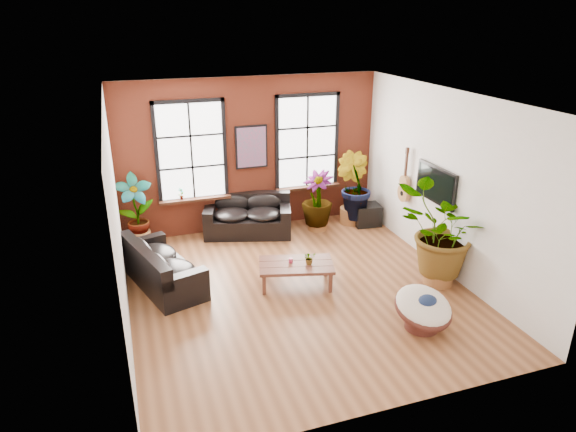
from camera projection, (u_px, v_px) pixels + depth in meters
name	position (u px, v px, depth m)	size (l,w,h in m)	color
room	(296.00, 199.00, 8.96)	(6.04, 6.54, 3.54)	brown
sofa_back	(248.00, 216.00, 11.80)	(2.14, 1.47, 0.90)	black
sofa_left	(160.00, 267.00, 9.52)	(1.45, 2.25, 0.83)	black
coffee_table	(296.00, 266.00, 9.53)	(1.52, 1.10, 0.53)	#552B1E
papasan_chair	(423.00, 308.00, 8.22)	(1.12, 1.13, 0.71)	#53251D
poster	(251.00, 147.00, 11.56)	(0.74, 0.06, 0.98)	black
tv_wall_unit	(426.00, 185.00, 10.30)	(0.13, 1.86, 1.20)	black
media_box	(367.00, 215.00, 12.31)	(0.66, 0.57, 0.51)	black
pot_back_left	(139.00, 240.00, 11.13)	(0.65, 0.65, 0.37)	brown
pot_back_right	(351.00, 215.00, 12.44)	(0.64, 0.64, 0.39)	brown
pot_right_wall	(438.00, 273.00, 9.66)	(0.65, 0.65, 0.40)	brown
pot_mid	(317.00, 223.00, 12.07)	(0.46, 0.46, 0.32)	brown
floor_plant_back_left	(136.00, 208.00, 10.89)	(0.79, 0.54, 1.50)	#213E10
floor_plant_back_right	(353.00, 186.00, 12.15)	(0.87, 0.70, 1.59)	#213E10
floor_plant_right_wall	(442.00, 233.00, 9.37)	(1.57, 1.36, 1.74)	#213E10
floor_plant_mid	(317.00, 198.00, 11.83)	(0.72, 0.72, 1.28)	#213E10
table_plant	(309.00, 258.00, 9.46)	(0.22, 0.19, 0.25)	#213E10
sill_plant_left	(181.00, 194.00, 11.36)	(0.14, 0.10, 0.27)	#213E10
sill_plant_right	(321.00, 179.00, 12.35)	(0.15, 0.15, 0.27)	#213E10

